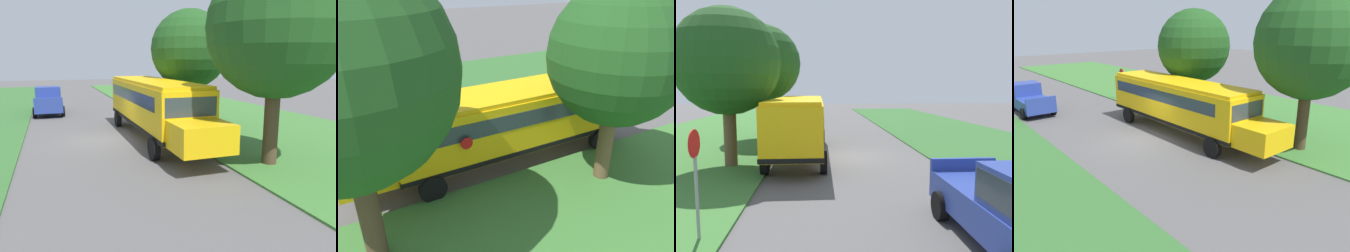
# 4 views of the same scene
# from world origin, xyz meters

# --- Properties ---
(ground_plane) EXTENTS (120.00, 120.00, 0.00)m
(ground_plane) POSITION_xyz_m (0.00, 0.00, 0.00)
(ground_plane) COLOR #565454
(grass_verge) EXTENTS (12.00, 80.00, 0.08)m
(grass_verge) POSITION_xyz_m (-10.00, 0.00, 0.04)
(grass_verge) COLOR #3D7533
(grass_verge) RESTS_ON ground
(school_bus) EXTENTS (2.84, 12.42, 3.16)m
(school_bus) POSITION_xyz_m (-2.77, 0.45, 1.92)
(school_bus) COLOR yellow
(school_bus) RESTS_ON ground
(pickup_truck) EXTENTS (2.28, 5.40, 2.10)m
(pickup_truck) POSITION_xyz_m (2.70, -10.78, 1.07)
(pickup_truck) COLOR #283D93
(pickup_truck) RESTS_ON ground
(oak_tree_beside_bus) EXTENTS (4.87, 4.87, 7.32)m
(oak_tree_beside_bus) POSITION_xyz_m (-5.94, -1.93, 4.79)
(oak_tree_beside_bus) COLOR brown
(oak_tree_beside_bus) RESTS_ON ground
(oak_tree_roadside_mid) EXTENTS (5.45, 5.45, 8.16)m
(oak_tree_roadside_mid) POSITION_xyz_m (-5.74, 6.69, 5.43)
(oak_tree_roadside_mid) COLOR #4C3826
(oak_tree_roadside_mid) RESTS_ON ground
(stop_sign) EXTENTS (0.08, 0.68, 2.74)m
(stop_sign) POSITION_xyz_m (-4.60, -9.64, 1.74)
(stop_sign) COLOR gray
(stop_sign) RESTS_ON ground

